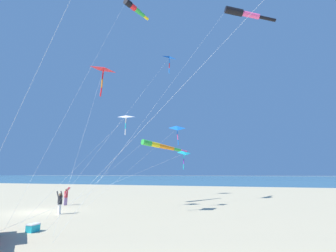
{
  "coord_description": "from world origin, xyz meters",
  "views": [
    {
      "loc": [
        -17.51,
        -16.34,
        3.07
      ],
      "look_at": [
        3.56,
        -9.94,
        7.16
      ],
      "focal_mm": 27.2,
      "sensor_mm": 36.0,
      "label": 1
    }
  ],
  "objects_px": {
    "kite_windsock_small_distant": "(243,13)",
    "person_child_green_jacket": "(60,201)",
    "kite_delta_long_streamer_left": "(103,70)",
    "person_adult_flyer": "(66,195)",
    "kite_delta_rainbow_low_near": "(184,153)",
    "kite_delta_white_trailing": "(177,128)",
    "kite_windsock_long_streamer_right": "(134,8)",
    "kite_delta_blue_topmost": "(169,58)",
    "kite_delta_yellow_midlevel": "(126,117)",
    "kite_windsock_purple_drifting": "(160,146)",
    "cooler_box": "(33,228)"
  },
  "relations": [
    {
      "from": "person_adult_flyer",
      "to": "kite_delta_long_streamer_left",
      "type": "relative_size",
      "value": 0.15
    },
    {
      "from": "kite_delta_yellow_midlevel",
      "to": "kite_delta_long_streamer_left",
      "type": "height_order",
      "value": "kite_delta_long_streamer_left"
    },
    {
      "from": "kite_windsock_small_distant",
      "to": "kite_windsock_long_streamer_right",
      "type": "distance_m",
      "value": 12.54
    },
    {
      "from": "kite_delta_long_streamer_left",
      "to": "kite_delta_white_trailing",
      "type": "height_order",
      "value": "kite_delta_long_streamer_left"
    },
    {
      "from": "kite_delta_yellow_midlevel",
      "to": "kite_windsock_long_streamer_right",
      "type": "relative_size",
      "value": 0.44
    },
    {
      "from": "person_adult_flyer",
      "to": "kite_delta_white_trailing",
      "type": "height_order",
      "value": "kite_delta_white_trailing"
    },
    {
      "from": "kite_windsock_small_distant",
      "to": "person_adult_flyer",
      "type": "bearing_deg",
      "value": 92.98
    },
    {
      "from": "cooler_box",
      "to": "kite_delta_rainbow_low_near",
      "type": "bearing_deg",
      "value": -24.15
    },
    {
      "from": "cooler_box",
      "to": "kite_delta_yellow_midlevel",
      "type": "bearing_deg",
      "value": -2.28
    },
    {
      "from": "kite_delta_yellow_midlevel",
      "to": "kite_delta_rainbow_low_near",
      "type": "height_order",
      "value": "kite_delta_yellow_midlevel"
    },
    {
      "from": "kite_delta_yellow_midlevel",
      "to": "kite_windsock_purple_drifting",
      "type": "relative_size",
      "value": 0.95
    },
    {
      "from": "kite_delta_rainbow_low_near",
      "to": "kite_windsock_long_streamer_right",
      "type": "distance_m",
      "value": 17.77
    },
    {
      "from": "kite_delta_rainbow_low_near",
      "to": "kite_delta_white_trailing",
      "type": "height_order",
      "value": "kite_delta_white_trailing"
    },
    {
      "from": "cooler_box",
      "to": "person_adult_flyer",
      "type": "relative_size",
      "value": 0.36
    },
    {
      "from": "kite_windsock_small_distant",
      "to": "person_child_green_jacket",
      "type": "bearing_deg",
      "value": 111.64
    },
    {
      "from": "person_child_green_jacket",
      "to": "kite_windsock_long_streamer_right",
      "type": "bearing_deg",
      "value": -19.38
    },
    {
      "from": "kite_windsock_long_streamer_right",
      "to": "kite_delta_white_trailing",
      "type": "bearing_deg",
      "value": -8.97
    },
    {
      "from": "cooler_box",
      "to": "person_child_green_jacket",
      "type": "xyz_separation_m",
      "value": [
        5.37,
        2.8,
        0.72
      ]
    },
    {
      "from": "person_adult_flyer",
      "to": "kite_delta_yellow_midlevel",
      "type": "height_order",
      "value": "kite_delta_yellow_midlevel"
    },
    {
      "from": "kite_delta_long_streamer_left",
      "to": "person_adult_flyer",
      "type": "bearing_deg",
      "value": 52.54
    },
    {
      "from": "kite_windsock_small_distant",
      "to": "cooler_box",
      "type": "bearing_deg",
      "value": 133.84
    },
    {
      "from": "kite_delta_rainbow_low_near",
      "to": "kite_delta_blue_topmost",
      "type": "relative_size",
      "value": 0.88
    },
    {
      "from": "kite_windsock_long_streamer_right",
      "to": "kite_delta_blue_topmost",
      "type": "xyz_separation_m",
      "value": [
        2.4,
        -3.52,
        -5.52
      ]
    },
    {
      "from": "kite_delta_rainbow_low_near",
      "to": "kite_windsock_long_streamer_right",
      "type": "relative_size",
      "value": 0.66
    },
    {
      "from": "person_adult_flyer",
      "to": "kite_delta_long_streamer_left",
      "type": "bearing_deg",
      "value": -127.46
    },
    {
      "from": "person_adult_flyer",
      "to": "kite_delta_long_streamer_left",
      "type": "xyz_separation_m",
      "value": [
        -5.1,
        -6.65,
        10.19
      ]
    },
    {
      "from": "kite_delta_long_streamer_left",
      "to": "person_child_green_jacket",
      "type": "bearing_deg",
      "value": 84.45
    },
    {
      "from": "kite_windsock_small_distant",
      "to": "kite_windsock_long_streamer_right",
      "type": "xyz_separation_m",
      "value": [
        1.33,
        11.84,
        3.92
      ]
    },
    {
      "from": "person_child_green_jacket",
      "to": "kite_delta_long_streamer_left",
      "type": "xyz_separation_m",
      "value": [
        -0.33,
        -3.44,
        10.2
      ]
    },
    {
      "from": "kite_windsock_small_distant",
      "to": "kite_windsock_purple_drifting",
      "type": "xyz_separation_m",
      "value": [
        3.95,
        9.47,
        -11.78
      ]
    },
    {
      "from": "kite_delta_yellow_midlevel",
      "to": "kite_delta_long_streamer_left",
      "type": "distance_m",
      "value": 5.5
    },
    {
      "from": "person_adult_flyer",
      "to": "kite_delta_yellow_midlevel",
      "type": "xyz_separation_m",
      "value": [
        -0.39,
        -6.39,
        7.35
      ]
    },
    {
      "from": "kite_windsock_small_distant",
      "to": "kite_delta_white_trailing",
      "type": "bearing_deg",
      "value": 36.88
    },
    {
      "from": "kite_delta_white_trailing",
      "to": "kite_delta_rainbow_low_near",
      "type": "bearing_deg",
      "value": -162.44
    },
    {
      "from": "person_adult_flyer",
      "to": "kite_delta_yellow_midlevel",
      "type": "bearing_deg",
      "value": -93.53
    },
    {
      "from": "person_child_green_jacket",
      "to": "kite_windsock_purple_drifting",
      "type": "xyz_separation_m",
      "value": [
        9.62,
        -4.83,
        5.12
      ]
    },
    {
      "from": "cooler_box",
      "to": "kite_windsock_long_streamer_right",
      "type": "distance_m",
      "value": 24.84
    },
    {
      "from": "kite_delta_rainbow_low_near",
      "to": "kite_delta_blue_topmost",
      "type": "xyz_separation_m",
      "value": [
        2.7,
        2.24,
        11.29
      ]
    },
    {
      "from": "cooler_box",
      "to": "kite_windsock_long_streamer_right",
      "type": "relative_size",
      "value": 0.03
    },
    {
      "from": "person_adult_flyer",
      "to": "kite_windsock_long_streamer_right",
      "type": "height_order",
      "value": "kite_windsock_long_streamer_right"
    },
    {
      "from": "person_child_green_jacket",
      "to": "kite_delta_rainbow_low_near",
      "type": "distance_m",
      "value": 11.34
    },
    {
      "from": "person_child_green_jacket",
      "to": "kite_delta_blue_topmost",
      "type": "distance_m",
      "value": 18.93
    },
    {
      "from": "kite_windsock_purple_drifting",
      "to": "kite_delta_long_streamer_left",
      "type": "bearing_deg",
      "value": 172.06
    },
    {
      "from": "kite_windsock_small_distant",
      "to": "kite_delta_long_streamer_left",
      "type": "height_order",
      "value": "kite_windsock_small_distant"
    },
    {
      "from": "kite_delta_blue_topmost",
      "to": "kite_delta_long_streamer_left",
      "type": "bearing_deg",
      "value": 165.4
    },
    {
      "from": "kite_windsock_long_streamer_right",
      "to": "cooler_box",
      "type": "bearing_deg",
      "value": -178.45
    },
    {
      "from": "kite_windsock_purple_drifting",
      "to": "kite_delta_white_trailing",
      "type": "xyz_separation_m",
      "value": [
        9.32,
        0.48,
        3.57
      ]
    },
    {
      "from": "kite_windsock_long_streamer_right",
      "to": "kite_delta_blue_topmost",
      "type": "distance_m",
      "value": 6.97
    },
    {
      "from": "kite_delta_yellow_midlevel",
      "to": "kite_delta_rainbow_low_near",
      "type": "bearing_deg",
      "value": -65.01
    },
    {
      "from": "person_child_green_jacket",
      "to": "kite_delta_blue_topmost",
      "type": "relative_size",
      "value": 0.1
    }
  ]
}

